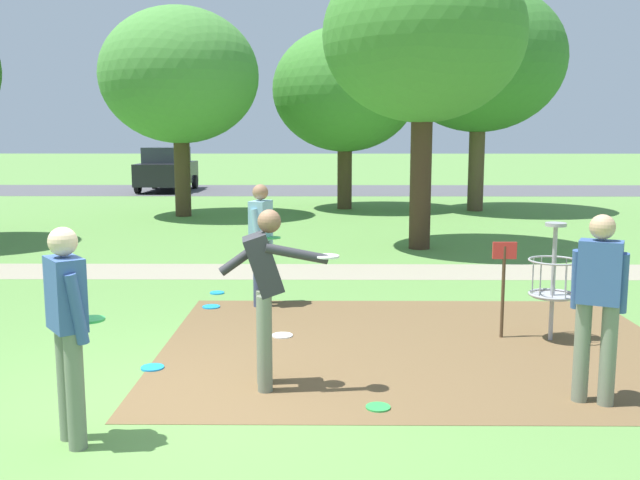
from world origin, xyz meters
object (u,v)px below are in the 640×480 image
(player_waiting_right, at_px, (266,286))
(tree_near_right, at_px, (480,60))
(player_waiting_left, at_px, (261,237))
(tree_mid_center, at_px, (424,37))
(tree_near_left, at_px, (180,76))
(frisbee_far_right, at_px, (217,293))
(disc_golf_basket, at_px, (548,277))
(player_throwing, at_px, (68,323))
(frisbee_by_tee, at_px, (378,407))
(parked_car_leftmost, at_px, (167,169))
(frisbee_mid_grass, at_px, (211,307))
(frisbee_scattered_b, at_px, (153,368))
(player_foreground_watching, at_px, (598,298))
(frisbee_far_left, at_px, (282,336))
(tree_mid_right, at_px, (345,90))

(player_waiting_right, distance_m, tree_near_right, 16.85)
(player_waiting_left, height_order, tree_mid_center, tree_mid_center)
(tree_near_left, height_order, tree_near_right, tree_near_right)
(frisbee_far_right, bearing_deg, player_waiting_left, -43.44)
(disc_golf_basket, distance_m, player_waiting_left, 3.87)
(player_throwing, bearing_deg, frisbee_by_tee, 16.53)
(tree_mid_center, distance_m, parked_car_leftmost, 17.65)
(disc_golf_basket, xyz_separation_m, frisbee_mid_grass, (-4.18, 1.51, -0.74))
(frisbee_scattered_b, xyz_separation_m, tree_near_left, (-2.41, 13.55, 4.02))
(player_waiting_left, xyz_separation_m, frisbee_by_tee, (1.37, -3.78, -0.96))
(player_foreground_watching, height_order, tree_near_left, tree_near_left)
(player_throwing, bearing_deg, parked_car_leftmost, 100.97)
(disc_golf_basket, bearing_deg, frisbee_far_left, 177.98)
(disc_golf_basket, bearing_deg, tree_mid_center, 95.23)
(player_foreground_watching, xyz_separation_m, tree_near_left, (-6.60, 14.44, 3.06))
(player_waiting_left, height_order, player_waiting_right, same)
(frisbee_far_left, height_order, tree_near_left, tree_near_left)
(player_waiting_right, height_order, tree_near_left, tree_near_left)
(frisbee_mid_grass, bearing_deg, parked_car_leftmost, 104.26)
(player_waiting_right, height_order, frisbee_mid_grass, player_waiting_right)
(tree_mid_center, bearing_deg, frisbee_far_left, -110.93)
(frisbee_far_right, relative_size, tree_mid_center, 0.04)
(tree_near_right, distance_m, tree_mid_right, 4.22)
(player_waiting_right, xyz_separation_m, frisbee_scattered_b, (-1.23, 0.53, -0.98))
(frisbee_by_tee, bearing_deg, disc_golf_basket, 44.85)
(tree_mid_center, distance_m, tree_mid_right, 8.07)
(tree_mid_center, relative_size, tree_mid_right, 1.07)
(frisbee_by_tee, xyz_separation_m, tree_mid_center, (1.51, 8.74, 4.33))
(tree_near_right, bearing_deg, frisbee_far_right, -118.63)
(frisbee_by_tee, bearing_deg, tree_near_right, 75.29)
(frisbee_mid_grass, relative_size, parked_car_leftmost, 0.06)
(disc_golf_basket, distance_m, tree_mid_center, 7.56)
(frisbee_scattered_b, bearing_deg, frisbee_by_tee, -24.84)
(disc_golf_basket, distance_m, frisbee_far_left, 3.19)
(player_waiting_right, bearing_deg, frisbee_mid_grass, 108.49)
(frisbee_by_tee, distance_m, parked_car_leftmost, 24.80)
(frisbee_mid_grass, distance_m, tree_near_right, 14.73)
(frisbee_by_tee, bearing_deg, player_waiting_left, 109.91)
(player_waiting_left, bearing_deg, tree_mid_right, 83.34)
(player_foreground_watching, distance_m, frisbee_scattered_b, 4.39)
(player_throwing, xyz_separation_m, frisbee_far_right, (0.32, 5.21, -0.96))
(frisbee_by_tee, height_order, frisbee_far_right, same)
(disc_golf_basket, height_order, tree_near_right, tree_near_right)
(frisbee_by_tee, height_order, frisbee_far_left, same)
(frisbee_far_right, bearing_deg, tree_mid_center, 49.54)
(tree_near_left, relative_size, tree_mid_center, 0.98)
(tree_near_right, bearing_deg, tree_near_left, -170.31)
(player_foreground_watching, relative_size, player_waiting_right, 1.00)
(player_foreground_watching, height_order, frisbee_by_tee, player_foreground_watching)
(frisbee_mid_grass, height_order, tree_near_left, tree_near_left)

